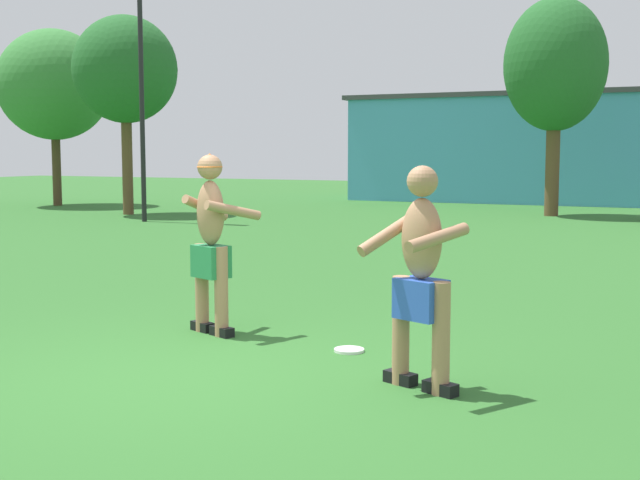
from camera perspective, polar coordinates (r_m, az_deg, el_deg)
name	(u,v)px	position (r m, az deg, el deg)	size (l,w,h in m)	color
ground_plane	(185,376)	(6.77, -9.06, -8.99)	(80.00, 80.00, 0.00)	#2D6628
player_with_cap	(211,235)	(8.10, -7.32, 0.31)	(0.70, 0.74, 1.72)	black
player_in_blue	(421,273)	(6.19, 6.78, -2.24)	(0.77, 0.70, 1.64)	black
frisbee	(349,350)	(7.46, 1.97, -7.41)	(0.26, 0.26, 0.03)	white
lamp_post	(141,69)	(21.44, -11.94, 11.19)	(0.60, 0.24, 6.12)	black
outbuilding_behind_lot	(504,148)	(30.49, 12.26, 6.07)	(10.41, 4.55, 3.67)	#4C9ED1
tree_left_field	(125,70)	(23.96, -12.97, 11.06)	(2.82, 2.82, 5.38)	brown
tree_right_field	(555,66)	(23.68, 15.54, 11.21)	(2.70, 2.70, 5.76)	brown
tree_behind_players	(54,85)	(28.40, -17.46, 9.91)	(3.53, 3.53, 5.55)	#4C3823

